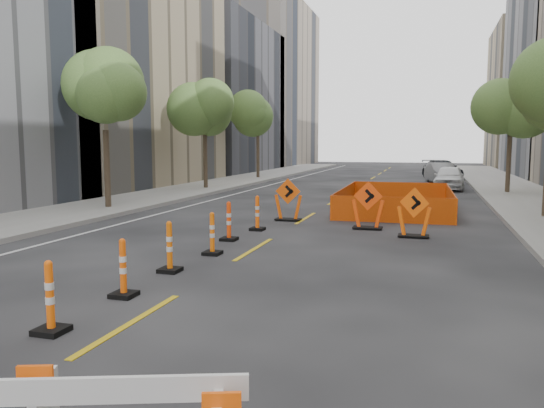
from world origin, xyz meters
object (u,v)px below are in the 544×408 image
(channelizer_3, at_px, (170,247))
(channelizer_6, at_px, (257,213))
(channelizer_5, at_px, (229,221))
(parked_car_mid, at_px, (441,173))
(chevron_sign_right, at_px, (414,213))
(parked_car_far, at_px, (442,169))
(chevron_sign_center, at_px, (368,205))
(chevron_sign_left, at_px, (288,200))
(channelizer_4, at_px, (212,233))
(parked_car_near, at_px, (449,178))
(channelizer_2, at_px, (123,268))
(channelizer_1, at_px, (50,297))

(channelizer_3, bearing_deg, channelizer_6, 89.09)
(channelizer_5, height_order, channelizer_6, channelizer_5)
(parked_car_mid, bearing_deg, chevron_sign_right, -105.69)
(channelizer_6, height_order, parked_car_far, parked_car_far)
(channelizer_3, height_order, chevron_sign_center, chevron_sign_center)
(chevron_sign_right, bearing_deg, channelizer_5, -137.28)
(channelizer_6, distance_m, chevron_sign_center, 3.58)
(parked_car_mid, bearing_deg, chevron_sign_left, -118.18)
(channelizer_5, xyz_separation_m, channelizer_6, (0.22, 1.92, -0.00))
(channelizer_4, xyz_separation_m, parked_car_far, (6.04, 31.64, 0.19))
(channelizer_6, xyz_separation_m, chevron_sign_center, (3.35, 1.25, 0.21))
(chevron_sign_left, height_order, parked_car_near, chevron_sign_left)
(parked_car_near, height_order, parked_car_mid, parked_car_near)
(channelizer_2, xyz_separation_m, channelizer_4, (0.10, 3.85, -0.00))
(channelizer_4, bearing_deg, channelizer_5, 98.95)
(chevron_sign_left, relative_size, parked_car_mid, 0.36)
(chevron_sign_left, bearing_deg, parked_car_far, 78.25)
(channelizer_2, height_order, channelizer_4, channelizer_2)
(parked_car_mid, distance_m, parked_car_far, 5.24)
(chevron_sign_right, distance_m, parked_car_far, 27.71)
(channelizer_1, distance_m, channelizer_5, 7.70)
(channelizer_3, distance_m, parked_car_near, 24.13)
(channelizer_4, xyz_separation_m, parked_car_mid, (5.91, 26.40, 0.17))
(channelizer_4, xyz_separation_m, chevron_sign_right, (4.74, 3.96, 0.20))
(channelizer_5, bearing_deg, channelizer_4, -81.05)
(channelizer_4, relative_size, channelizer_5, 0.95)
(chevron_sign_right, relative_size, parked_car_far, 0.30)
(channelizer_6, relative_size, parked_car_far, 0.22)
(channelizer_2, height_order, channelizer_6, channelizer_6)
(channelizer_2, relative_size, parked_car_near, 0.25)
(parked_car_mid, relative_size, parked_car_far, 0.85)
(channelizer_3, distance_m, channelizer_6, 5.77)
(parked_car_near, distance_m, parked_car_far, 10.31)
(chevron_sign_center, bearing_deg, channelizer_5, -129.71)
(channelizer_1, xyz_separation_m, chevron_sign_center, (3.36, 10.87, 0.23))
(channelizer_4, relative_size, channelizer_6, 0.96)
(channelizer_1, distance_m, chevron_sign_left, 11.97)
(channelizer_2, height_order, parked_car_far, parked_car_far)
(channelizer_6, bearing_deg, chevron_sign_center, 20.42)
(channelizer_1, height_order, parked_car_near, parked_car_near)
(channelizer_2, bearing_deg, chevron_sign_left, 87.65)
(channelizer_2, xyz_separation_m, chevron_sign_right, (4.84, 7.81, 0.20))
(channelizer_1, xyz_separation_m, channelizer_5, (-0.21, 7.70, 0.02))
(parked_car_mid, bearing_deg, channelizer_5, -116.94)
(channelizer_3, xyz_separation_m, channelizer_6, (0.09, 5.77, 0.00))
(channelizer_6, xyz_separation_m, chevron_sign_right, (4.82, 0.11, 0.18))
(parked_car_near, bearing_deg, channelizer_4, -102.53)
(channelizer_2, distance_m, parked_car_far, 36.01)
(channelizer_4, xyz_separation_m, channelizer_5, (-0.30, 1.92, 0.03))
(channelizer_5, bearing_deg, channelizer_3, -88.07)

